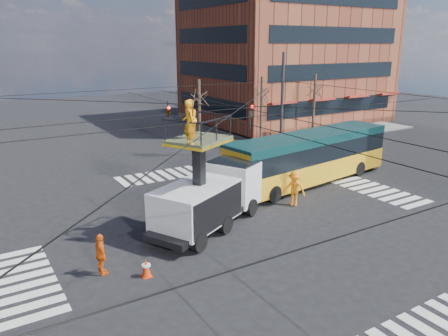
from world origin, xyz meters
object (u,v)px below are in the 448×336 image
city_bus (310,157)px  worker_ground (101,255)px  flagger (294,189)px  utility_truck (209,185)px  traffic_cone (146,268)px

city_bus → worker_ground: 15.50m
worker_ground → flagger: 11.43m
utility_truck → flagger: size_ratio=3.76×
utility_truck → flagger: (5.39, -0.03, -1.10)m
traffic_cone → worker_ground: bearing=143.0°
worker_ground → city_bus: bearing=-74.1°
city_bus → worker_ground: bearing=-170.3°
traffic_cone → flagger: 10.32m
city_bus → traffic_cone: 14.59m
city_bus → worker_ground: (-14.78, -4.61, -0.89)m
city_bus → flagger: city_bus is taller
utility_truck → flagger: utility_truck is taller
utility_truck → worker_ground: size_ratio=4.35×
city_bus → flagger: 4.49m
traffic_cone → worker_ground: size_ratio=0.44×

